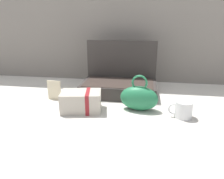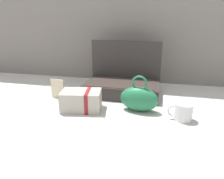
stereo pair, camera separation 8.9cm
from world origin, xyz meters
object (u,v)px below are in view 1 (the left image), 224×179
(open_suitcase, at_px, (119,82))
(info_card_left, at_px, (54,90))
(coffee_mug, at_px, (183,110))
(teal_pouch_handbag, at_px, (139,98))
(cream_toiletry_bag, at_px, (82,101))

(open_suitcase, height_order, info_card_left, open_suitcase)
(coffee_mug, bearing_deg, info_card_left, 169.41)
(info_card_left, bearing_deg, open_suitcase, 32.38)
(teal_pouch_handbag, relative_size, coffee_mug, 1.79)
(info_card_left, bearing_deg, teal_pouch_handbag, -2.56)
(open_suitcase, height_order, teal_pouch_handbag, open_suitcase)
(open_suitcase, distance_m, cream_toiletry_bag, 0.36)
(cream_toiletry_bag, height_order, coffee_mug, cream_toiletry_bag)
(open_suitcase, relative_size, coffee_mug, 3.93)
(open_suitcase, relative_size, teal_pouch_handbag, 2.19)
(cream_toiletry_bag, bearing_deg, info_card_left, 147.98)
(teal_pouch_handbag, xyz_separation_m, coffee_mug, (0.23, -0.06, -0.03))
(open_suitcase, distance_m, info_card_left, 0.42)
(coffee_mug, height_order, info_card_left, info_card_left)
(teal_pouch_handbag, xyz_separation_m, info_card_left, (-0.52, 0.08, -0.01))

